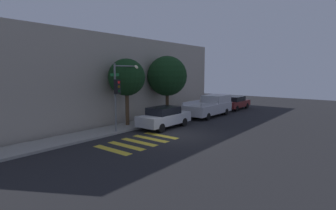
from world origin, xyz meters
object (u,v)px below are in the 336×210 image
object	(u,v)px
traffic_light_pole	(121,85)
tree_near_corner	(127,78)
sedan_near_corner	(164,117)
pickup_truck	(210,106)
sedan_middle	(235,102)
tree_midblock	(167,76)

from	to	relation	value
traffic_light_pole	tree_near_corner	xyz separation A→B (m)	(1.48, 1.09, 0.41)
sedan_near_corner	tree_near_corner	distance (m)	3.90
sedan_near_corner	tree_near_corner	size ratio (longest dim) A/B	0.86
pickup_truck	sedan_middle	xyz separation A→B (m)	(5.41, 0.00, -0.17)
tree_near_corner	sedan_middle	bearing A→B (deg)	-9.99
sedan_near_corner	tree_midblock	size ratio (longest dim) A/B	0.80
tree_near_corner	tree_midblock	distance (m)	4.67
pickup_truck	tree_midblock	distance (m)	4.87
sedan_near_corner	sedan_middle	xyz separation A→B (m)	(12.01, 0.00, -0.05)
traffic_light_pole	tree_midblock	world-z (taller)	tree_midblock
tree_midblock	sedan_middle	bearing A→B (deg)	-15.16
sedan_near_corner	tree_midblock	bearing A→B (deg)	35.38
pickup_truck	tree_near_corner	distance (m)	8.72
traffic_light_pole	tree_near_corner	size ratio (longest dim) A/B	0.91
pickup_truck	tree_midblock	xyz separation A→B (m)	(-3.29, 2.35, 2.72)
sedan_middle	tree_midblock	xyz separation A→B (m)	(-8.69, 2.35, 2.89)
traffic_light_pole	sedan_middle	distance (m)	15.09
traffic_light_pole	tree_midblock	size ratio (longest dim) A/B	0.84
sedan_middle	tree_midblock	world-z (taller)	tree_midblock
traffic_light_pole	pickup_truck	world-z (taller)	traffic_light_pole
pickup_truck	sedan_middle	world-z (taller)	pickup_truck
traffic_light_pole	sedan_middle	xyz separation A→B (m)	(14.84, -1.27, -2.43)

